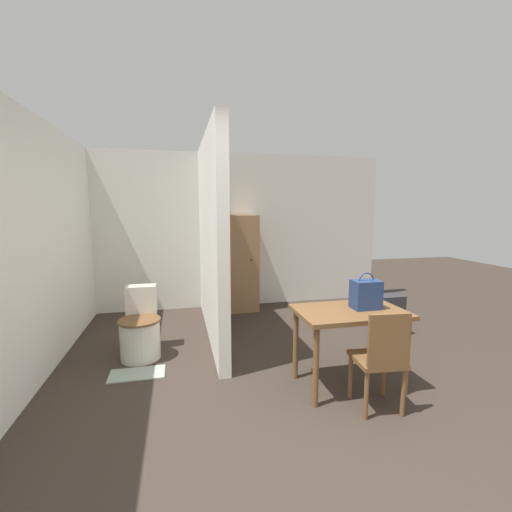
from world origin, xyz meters
TOP-DOWN VIEW (x-y plane):
  - ground_plane at (0.00, 0.00)m, footprint 16.00×16.00m
  - wall_back at (0.00, 3.95)m, footprint 5.21×0.12m
  - wall_left at (-2.17, 1.95)m, footprint 0.12×4.89m
  - partition_wall at (-0.43, 2.65)m, footprint 0.12×2.48m
  - dining_table at (0.65, 1.04)m, footprint 0.96×0.61m
  - wooden_chair at (0.70, 0.62)m, footprint 0.40×0.40m
  - toilet at (-1.27, 2.13)m, footprint 0.44×0.59m
  - handbag at (0.80, 1.05)m, footprint 0.25×0.17m
  - wooden_cabinet at (0.08, 3.64)m, footprint 0.59×0.49m
  - bath_mat at (-1.27, 1.70)m, footprint 0.53×0.28m
  - space_heater at (1.78, 2.10)m, footprint 0.33×0.22m

SIDE VIEW (x-z plane):
  - ground_plane at x=0.00m, z-range 0.00..0.00m
  - bath_mat at x=-1.27m, z-range 0.00..0.01m
  - space_heater at x=1.78m, z-range 0.00..0.52m
  - toilet at x=-1.27m, z-range -0.08..0.67m
  - wooden_chair at x=0.70m, z-range 0.03..0.88m
  - dining_table at x=0.65m, z-range 0.26..0.98m
  - wooden_cabinet at x=0.08m, z-range 0.00..1.52m
  - handbag at x=0.80m, z-range 0.69..1.02m
  - wall_back at x=0.00m, z-range 0.00..2.50m
  - wall_left at x=-2.17m, z-range 0.00..2.50m
  - partition_wall at x=-0.43m, z-range 0.00..2.50m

